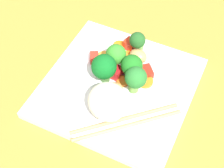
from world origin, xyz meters
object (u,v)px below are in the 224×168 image
at_px(rice_mound, 108,102).
at_px(square_plate, 118,87).
at_px(broccoli_floret_3, 140,42).
at_px(chopstick_pair, 126,122).
at_px(carrot_slice_3, 128,55).

bearing_deg(rice_mound, square_plate, -83.37).
xyz_separation_m(square_plate, rice_mound, (-0.01, 0.06, 0.04)).
relative_size(broccoli_floret_3, chopstick_pair, 0.33).
bearing_deg(square_plate, rice_mound, 96.63).
distance_m(rice_mound, chopstick_pair, 0.05).
bearing_deg(broccoli_floret_3, rice_mound, 90.85).
xyz_separation_m(broccoli_floret_3, chopstick_pair, (-0.04, 0.17, -0.03)).
height_order(square_plate, carrot_slice_3, carrot_slice_3).
distance_m(square_plate, chopstick_pair, 0.09).
relative_size(square_plate, chopstick_pair, 1.68).
distance_m(rice_mound, carrot_slice_3, 0.14).
distance_m(broccoli_floret_3, chopstick_pair, 0.18).
xyz_separation_m(square_plate, chopstick_pair, (-0.05, 0.07, 0.01)).
height_order(rice_mound, chopstick_pair, rice_mound).
relative_size(rice_mound, chopstick_pair, 0.46).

